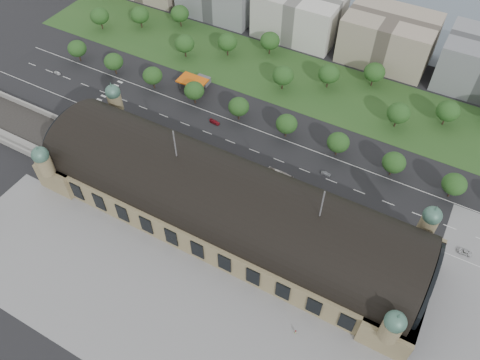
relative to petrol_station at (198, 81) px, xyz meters
The scene contains 45 objects.
ground 84.71m from the petrol_station, 50.45° to the right, with size 900.00×900.00×0.00m, color black.
station 84.98m from the petrol_station, 50.45° to the right, with size 150.00×48.40×44.30m.
track_cutting 87.79m from the petrol_station, 129.73° to the right, with size 70.00×24.00×3.10m.
plaza_south 126.63m from the petrol_station, 59.68° to the right, with size 190.00×48.00×0.12m, color gray.
road_slab 43.62m from the petrol_station, 38.82° to the right, with size 260.00×26.00×0.10m, color black.
grass_belt 47.86m from the petrol_station, 35.47° to the left, with size 300.00×45.00×0.10m, color #2B5321.
petrol_station is the anchor object (origin of this frame).
office_3 72.38m from the petrol_station, 70.56° to the left, with size 45.00×32.00×24.00m, color silver.
office_4 100.64m from the petrol_station, 42.50° to the left, with size 45.00×32.00×24.00m, color tan.
tree_row_0 67.38m from the petrol_station, 169.47° to the right, with size 9.60×9.60×11.52m.
tree_row_1 44.08m from the petrol_station, 163.73° to the right, with size 9.60×9.60×11.52m.
tree_row_2 22.32m from the petrol_station, 145.83° to the right, with size 9.60×9.60×11.52m.
tree_row_3 14.35m from the petrol_station, 64.33° to the right, with size 9.60×9.60×11.52m.
tree_row_4 32.64m from the petrol_station, 22.33° to the right, with size 9.60×9.60×11.52m.
tree_row_5 55.47m from the petrol_station, 12.84° to the right, with size 9.60×9.60×11.52m.
tree_row_6 78.99m from the petrol_station, ahead, with size 9.60×9.60×11.52m.
tree_row_7 102.74m from the petrol_station, ahead, with size 9.60×9.60×11.52m.
tree_row_8 126.58m from the petrol_station, ahead, with size 9.60×9.60×11.52m.
tree_belt_0 78.30m from the petrol_station, 166.89° to the left, with size 10.40×10.40×12.48m.
tree_belt_1 64.57m from the petrol_station, 152.50° to the left, with size 10.40×10.40×12.48m.
tree_belt_2 56.72m from the petrol_station, 132.40° to the left, with size 10.40×10.40×12.48m.
tree_belt_3 26.54m from the petrol_station, 137.15° to the left, with size 10.40×10.40×12.48m.
tree_belt_4 30.15m from the petrol_station, 90.18° to the left, with size 10.40×10.40×12.48m.
tree_belt_5 46.08m from the petrol_station, 65.62° to the left, with size 10.40×10.40×12.48m.
tree_belt_6 42.15m from the petrol_station, 25.05° to the left, with size 10.40×10.40×12.48m.
tree_belt_7 64.40m from the petrol_station, 27.57° to the left, with size 10.40×10.40×12.48m.
tree_belt_8 86.76m from the petrol_station, 28.79° to the left, with size 10.40×10.40×12.48m.
tree_belt_9 96.68m from the petrol_station, 10.57° to the left, with size 10.40×10.40×12.48m.
tree_belt_10 117.83m from the petrol_station, 14.62° to the left, with size 10.40×10.40×12.48m.
traffic_car_0 73.84m from the petrol_station, 158.59° to the right, with size 1.61×4.00×1.36m, color silver.
traffic_car_1 41.34m from the petrol_station, 142.55° to the right, with size 1.37×3.94×1.30m, color #9C9FA5.
traffic_car_3 29.67m from the petrol_station, 43.04° to the right, with size 2.06×5.07×1.47m, color maroon.
traffic_car_5 82.54m from the petrol_station, 17.88° to the right, with size 1.40×4.03×1.33m, color #5B5D63.
traffic_car_6 141.63m from the petrol_station, 14.94° to the right, with size 2.33×5.06×1.41m, color silver.
parked_car_0 44.48m from the petrol_station, 94.53° to the right, with size 1.69×4.84×1.59m, color black.
parked_car_1 44.32m from the petrol_station, 110.50° to the right, with size 2.36×5.11×1.42m, color maroon.
parked_car_2 44.23m from the petrol_station, 114.24° to the right, with size 2.29×5.63×1.63m, color #192546.
parked_car_3 43.90m from the petrol_station, 66.77° to the right, with size 1.76×4.39×1.49m, color #505157.
parked_car_4 46.13m from the petrol_station, 73.96° to the right, with size 1.46×4.19×1.38m, color #BDBDBF.
parked_car_5 41.46m from the petrol_station, 84.32° to the right, with size 2.16×4.68×1.30m, color #92949A.
parked_car_6 41.70m from the petrol_station, 75.31° to the right, with size 2.03×4.99×1.45m, color black.
bus_west 55.76m from the petrol_station, 43.37° to the right, with size 3.06×13.06×3.64m, color red.
bus_mid 72.22m from the petrol_station, 30.09° to the right, with size 2.77×11.83×3.30m, color beige.
bus_east 97.65m from the petrol_station, 23.08° to the right, with size 2.75×11.75×3.27m, color silver.
pedestrian_0 133.91m from the petrol_station, 44.38° to the right, with size 0.92×0.53×1.88m, color gray.
Camera 1 is at (55.78, -90.58, 145.79)m, focal length 35.00 mm.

